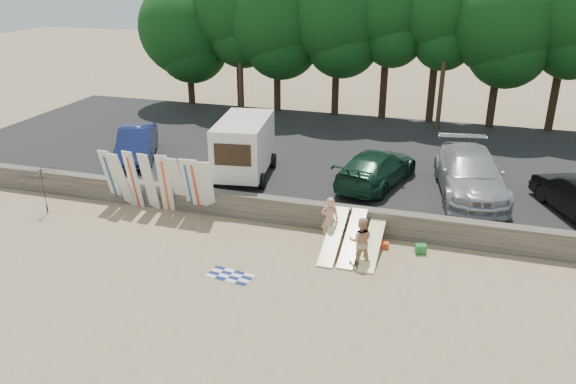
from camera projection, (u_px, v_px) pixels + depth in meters
name	position (u px, v px, depth m)	size (l,w,h in m)	color
ground	(348.00, 271.00, 18.82)	(120.00, 120.00, 0.00)	tan
seawall	(364.00, 221.00, 21.28)	(44.00, 0.50, 1.00)	#6B6356
parking_lot	(389.00, 162.00, 27.97)	(44.00, 14.50, 0.70)	#282828
treeline	(391.00, 18.00, 32.09)	(34.18, 6.57, 9.16)	#382616
utility_poles	(446.00, 44.00, 30.35)	(25.80, 0.26, 9.00)	#473321
box_trailer	(244.00, 145.00, 24.55)	(2.79, 4.31, 2.59)	silver
car_0	(137.00, 143.00, 27.05)	(1.61, 4.62, 1.52)	navy
car_1	(377.00, 168.00, 23.94)	(2.09, 5.14, 1.49)	#123220
car_2	(470.00, 174.00, 22.89)	(2.47, 6.08, 1.76)	#99999E
surfboard_upright_0	(111.00, 177.00, 23.42)	(0.50, 0.06, 2.60)	silver
surfboard_upright_1	(122.00, 180.00, 23.16)	(0.50, 0.06, 2.60)	silver
surfboard_upright_2	(133.00, 179.00, 23.10)	(0.50, 0.06, 2.60)	silver
surfboard_upright_3	(149.00, 182.00, 22.89)	(0.50, 0.06, 2.60)	silver
surfboard_upright_4	(165.00, 183.00, 22.70)	(0.50, 0.06, 2.60)	silver
surfboard_upright_5	(178.00, 185.00, 22.68)	(0.50, 0.06, 2.60)	silver
surfboard_upright_6	(190.00, 186.00, 22.49)	(0.50, 0.06, 2.60)	silver
surfboard_upright_7	(196.00, 187.00, 22.39)	(0.50, 0.06, 2.60)	silver
surfboard_upright_8	(207.00, 189.00, 22.25)	(0.50, 0.06, 2.60)	silver
surfboard_low_0	(334.00, 236.00, 20.03)	(0.56, 3.00, 0.07)	#FDF29F
surfboard_low_1	(353.00, 238.00, 19.91)	(0.56, 3.00, 0.07)	#FDF29F
surfboard_low_2	(373.00, 244.00, 19.78)	(0.56, 3.00, 0.07)	#FDF29F
beachgoer_a	(330.00, 220.00, 20.47)	(0.65, 0.42, 1.77)	tan
beachgoer_b	(361.00, 241.00, 19.00)	(0.83, 0.64, 1.70)	tan
cooler	(421.00, 249.00, 19.91)	(0.38, 0.30, 0.32)	#217B2E
gear_bag	(385.00, 245.00, 20.27)	(0.30, 0.25, 0.22)	#DF4A1A
beach_towel	(230.00, 276.00, 18.53)	(1.50, 1.50, 0.00)	white
beach_umbrella	(43.00, 190.00, 22.80)	(2.15, 2.20, 1.98)	black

